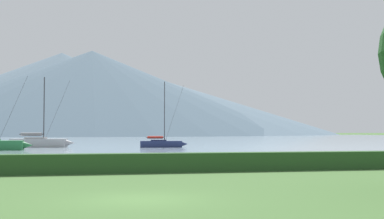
# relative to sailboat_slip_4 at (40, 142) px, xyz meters

# --- Properties ---
(ground_plane) EXTENTS (1000.00, 1000.00, 0.00)m
(ground_plane) POSITION_rel_sailboat_slip_4_xyz_m (8.11, -57.68, -0.73)
(ground_plane) COLOR #3D602D
(harbor_water) EXTENTS (320.00, 246.00, 0.00)m
(harbor_water) POSITION_rel_sailboat_slip_4_xyz_m (8.11, 79.32, -0.73)
(harbor_water) COLOR #8499A8
(harbor_water) RESTS_ON ground_plane
(hedge_line) EXTENTS (80.00, 1.20, 1.08)m
(hedge_line) POSITION_rel_sailboat_slip_4_xyz_m (8.11, -46.68, -0.19)
(hedge_line) COLOR #284C23
(hedge_line) RESTS_ON ground_plane
(sailboat_slip_4) EXTENTS (9.01, 3.66, 10.02)m
(sailboat_slip_4) POSITION_rel_sailboat_slip_4_xyz_m (0.00, 0.00, 0.00)
(sailboat_slip_4) COLOR #9E9EA3
(sailboat_slip_4) RESTS_ON harbor_water
(sailboat_slip_5) EXTENTS (6.84, 2.50, 9.35)m
(sailboat_slip_5) POSITION_rel_sailboat_slip_4_xyz_m (16.93, -3.95, -0.16)
(sailboat_slip_5) COLOR navy
(sailboat_slip_5) RESTS_ON harbor_water
(distant_hill_west_ridge) EXTENTS (248.09, 248.09, 52.02)m
(distant_hill_west_ridge) POSITION_rel_sailboat_slip_4_xyz_m (10.19, 241.55, 25.28)
(distant_hill_west_ridge) COLOR #425666
(distant_hill_west_ridge) RESTS_ON ground_plane
(distant_hill_central_peak) EXTENTS (308.36, 308.36, 66.85)m
(distant_hill_central_peak) POSITION_rel_sailboat_slip_4_xyz_m (-12.88, 352.47, 32.70)
(distant_hill_central_peak) COLOR #4C6070
(distant_hill_central_peak) RESTS_ON ground_plane
(distant_hill_east_ridge) EXTENTS (220.37, 220.37, 53.83)m
(distant_hill_east_ridge) POSITION_rel_sailboat_slip_4_xyz_m (-13.00, 328.63, 26.19)
(distant_hill_east_ridge) COLOR #425666
(distant_hill_east_ridge) RESTS_ON ground_plane
(distant_hill_far_shoulder) EXTENTS (293.38, 293.38, 46.49)m
(distant_hill_far_shoulder) POSITION_rel_sailboat_slip_4_xyz_m (32.21, 280.99, 22.52)
(distant_hill_far_shoulder) COLOR #4C6070
(distant_hill_far_shoulder) RESTS_ON ground_plane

